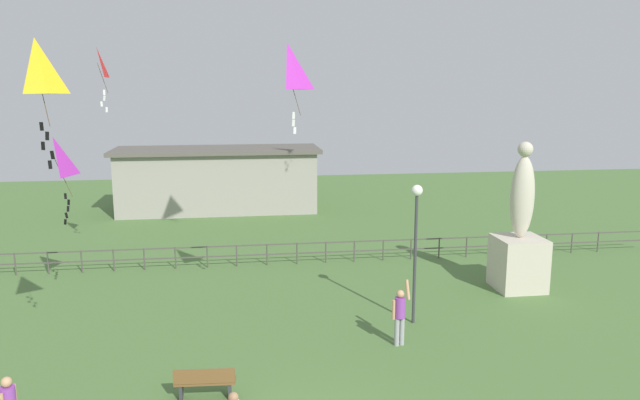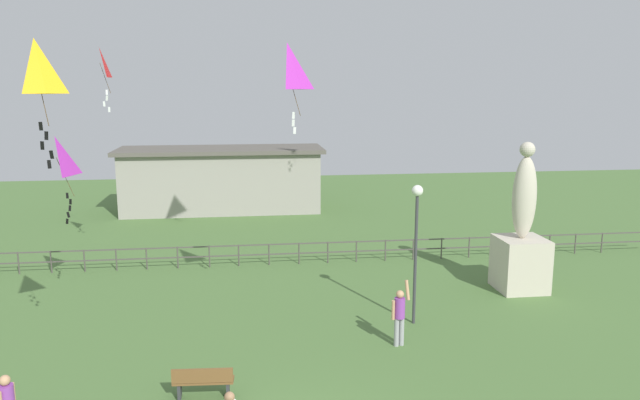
{
  "view_description": "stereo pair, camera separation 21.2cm",
  "coord_description": "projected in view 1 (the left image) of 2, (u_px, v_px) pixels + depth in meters",
  "views": [
    {
      "loc": [
        -1.21,
        -11.29,
        7.68
      ],
      "look_at": [
        1.3,
        6.67,
        4.23
      ],
      "focal_mm": 33.89,
      "sensor_mm": 36.0,
      "label": 1
    },
    {
      "loc": [
        -1.0,
        -11.32,
        7.68
      ],
      "look_at": [
        1.3,
        6.67,
        4.23
      ],
      "focal_mm": 33.89,
      "sensor_mm": 36.0,
      "label": 2
    }
  ],
  "objects": [
    {
      "name": "statue_monument",
      "position": [
        519.0,
        245.0,
        22.86
      ],
      "size": [
        1.74,
        1.74,
        5.65
      ],
      "color": "beige",
      "rests_on": "ground_plane"
    },
    {
      "name": "kite_6",
      "position": [
        288.0,
        71.0,
        17.53
      ],
      "size": [
        0.94,
        1.06,
        2.54
      ],
      "color": "#B22DB2"
    },
    {
      "name": "park_bench",
      "position": [
        205.0,
        382.0,
        14.93
      ],
      "size": [
        1.52,
        0.51,
        0.85
      ],
      "color": "brown",
      "rests_on": "ground_plane"
    },
    {
      "name": "kite_1",
      "position": [
        37.0,
        75.0,
        13.69
      ],
      "size": [
        0.97,
        1.09,
        2.87
      ],
      "color": "yellow"
    },
    {
      "name": "person_0",
      "position": [
        400.0,
        313.0,
        17.95
      ],
      "size": [
        0.55,
        0.32,
        2.03
      ],
      "color": "#99999E",
      "rests_on": "ground_plane"
    },
    {
      "name": "kite_5",
      "position": [
        98.0,
        65.0,
        22.96
      ],
      "size": [
        0.52,
        0.76,
        2.46
      ],
      "color": "red"
    },
    {
      "name": "waterfront_railing",
      "position": [
        257.0,
        252.0,
        26.03
      ],
      "size": [
        36.05,
        0.06,
        0.95
      ],
      "color": "#4C4742",
      "rests_on": "ground_plane"
    },
    {
      "name": "lamppost",
      "position": [
        416.0,
        224.0,
        19.23
      ],
      "size": [
        0.36,
        0.36,
        4.6
      ],
      "color": "#38383D",
      "rests_on": "ground_plane"
    },
    {
      "name": "pavilion_building",
      "position": [
        218.0,
        179.0,
        37.19
      ],
      "size": [
        12.45,
        4.4,
        3.91
      ],
      "color": "gray",
      "rests_on": "ground_plane"
    },
    {
      "name": "kite_3",
      "position": [
        55.0,
        161.0,
        20.05
      ],
      "size": [
        0.95,
        0.99,
        2.93
      ],
      "color": "#B22DB2"
    }
  ]
}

